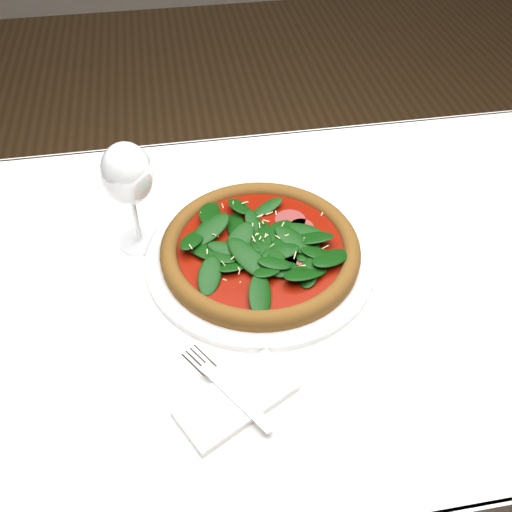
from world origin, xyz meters
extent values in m
plane|color=brown|center=(0.00, 0.00, 0.00)|extent=(6.00, 6.00, 0.00)
cube|color=white|center=(0.00, 0.00, 0.73)|extent=(1.20, 0.80, 0.04)
cylinder|color=#523921|center=(-0.54, 0.34, 0.35)|extent=(0.06, 0.06, 0.71)
cylinder|color=#523921|center=(0.54, 0.34, 0.35)|extent=(0.06, 0.06, 0.71)
cube|color=white|center=(0.00, 0.40, 0.64)|extent=(1.20, 0.01, 0.22)
cylinder|color=white|center=(-0.05, 0.04, 0.76)|extent=(0.38, 0.38, 0.01)
torus|color=white|center=(-0.05, 0.04, 0.76)|extent=(0.38, 0.38, 0.01)
cylinder|color=#9D6825|center=(-0.05, 0.04, 0.77)|extent=(0.38, 0.38, 0.01)
torus|color=#AC6D27|center=(-0.05, 0.04, 0.78)|extent=(0.38, 0.38, 0.03)
cylinder|color=maroon|center=(-0.05, 0.04, 0.78)|extent=(0.31, 0.31, 0.00)
cylinder|color=brown|center=(-0.05, 0.04, 0.78)|extent=(0.28, 0.28, 0.00)
ellipsoid|color=#0C3C0A|center=(-0.05, 0.04, 0.79)|extent=(0.30, 0.30, 0.03)
cylinder|color=beige|center=(-0.05, 0.04, 0.80)|extent=(0.28, 0.28, 0.00)
cylinder|color=white|center=(-0.24, 0.12, 0.75)|extent=(0.07, 0.07, 0.00)
cylinder|color=white|center=(-0.24, 0.12, 0.80)|extent=(0.01, 0.01, 0.10)
ellipsoid|color=white|center=(-0.24, 0.12, 0.89)|extent=(0.08, 0.08, 0.11)
cube|color=white|center=(-0.12, -0.22, 0.76)|extent=(0.18, 0.14, 0.01)
cube|color=silver|center=(-0.12, -0.22, 0.76)|extent=(0.09, 0.12, 0.00)
cube|color=silver|center=(-0.17, -0.15, 0.76)|extent=(0.05, 0.06, 0.00)
camera|label=1|loc=(-0.17, -0.61, 1.43)|focal=40.00mm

